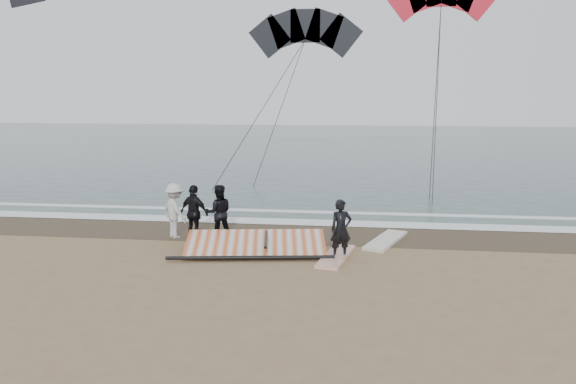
# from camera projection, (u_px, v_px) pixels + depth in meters

# --- Properties ---
(ground) EXTENTS (120.00, 120.00, 0.00)m
(ground) POSITION_uv_depth(u_px,v_px,m) (312.00, 281.00, 13.41)
(ground) COLOR #8C704C
(ground) RESTS_ON ground
(sea) EXTENTS (120.00, 54.00, 0.02)m
(sea) POSITION_uv_depth(u_px,v_px,m) (344.00, 146.00, 45.63)
(sea) COLOR #233838
(sea) RESTS_ON ground
(wet_sand) EXTENTS (120.00, 2.80, 0.01)m
(wet_sand) POSITION_uv_depth(u_px,v_px,m) (324.00, 234.00, 17.80)
(wet_sand) COLOR #4C3D2B
(wet_sand) RESTS_ON ground
(foam_near) EXTENTS (120.00, 0.90, 0.01)m
(foam_near) POSITION_uv_depth(u_px,v_px,m) (326.00, 223.00, 19.16)
(foam_near) COLOR white
(foam_near) RESTS_ON sea
(foam_far) EXTENTS (120.00, 0.45, 0.01)m
(foam_far) POSITION_uv_depth(u_px,v_px,m) (329.00, 212.00, 20.82)
(foam_far) COLOR white
(foam_far) RESTS_ON sea
(man_main) EXTENTS (0.69, 0.57, 1.62)m
(man_main) POSITION_uv_depth(u_px,v_px,m) (341.00, 229.00, 15.07)
(man_main) COLOR black
(man_main) RESTS_ON ground
(board_white) EXTENTS (1.04, 2.29, 0.09)m
(board_white) POSITION_uv_depth(u_px,v_px,m) (336.00, 256.00, 15.24)
(board_white) COLOR silver
(board_white) RESTS_ON ground
(board_cream) EXTENTS (1.44, 2.44, 0.10)m
(board_cream) POSITION_uv_depth(u_px,v_px,m) (386.00, 240.00, 16.83)
(board_cream) COLOR beige
(board_cream) RESTS_ON ground
(trio_cluster) EXTENTS (2.51, 1.29, 1.71)m
(trio_cluster) POSITION_uv_depth(u_px,v_px,m) (194.00, 212.00, 17.03)
(trio_cluster) COLOR black
(trio_cluster) RESTS_ON ground
(sail_rig) EXTENTS (4.45, 2.26, 0.50)m
(sail_rig) POSITION_uv_depth(u_px,v_px,m) (254.00, 245.00, 15.79)
(sail_rig) COLOR black
(sail_rig) RESTS_ON ground
(kite_dark) EXTENTS (7.97, 5.74, 13.89)m
(kite_dark) POSITION_uv_depth(u_px,v_px,m) (305.00, 36.00, 34.54)
(kite_dark) COLOR black
(kite_dark) RESTS_ON ground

